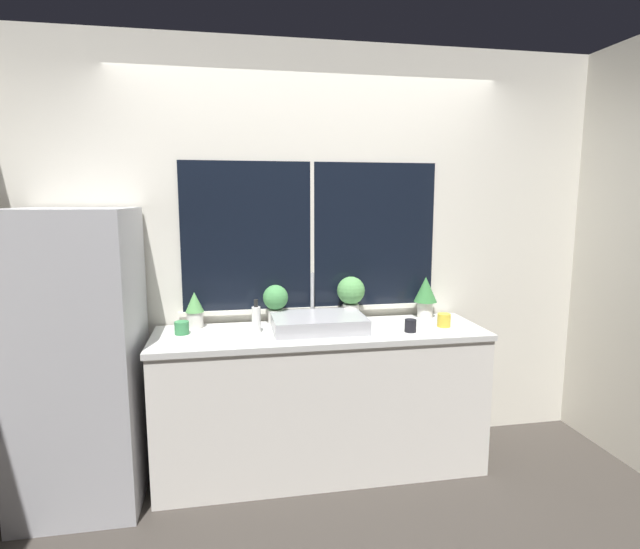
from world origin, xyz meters
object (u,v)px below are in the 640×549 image
at_px(soap_bottle, 256,319).
at_px(refrigerator, 79,358).
at_px(potted_plant_center_right, 351,294).
at_px(potted_plant_far_left, 195,309).
at_px(potted_plant_center_left, 276,301).
at_px(potted_plant_far_right, 425,294).
at_px(sink, 318,322).
at_px(mug_green, 182,328).
at_px(mug_black, 410,326).
at_px(mug_yellow, 444,320).

bearing_deg(soap_bottle, refrigerator, -175.92).
bearing_deg(refrigerator, soap_bottle, 4.08).
bearing_deg(potted_plant_center_right, potted_plant_far_left, 180.00).
relative_size(potted_plant_center_left, potted_plant_far_right, 0.91).
distance_m(potted_plant_far_right, soap_bottle, 1.18).
distance_m(sink, mug_green, 0.83).
xyz_separation_m(potted_plant_center_right, mug_black, (0.29, -0.35, -0.14)).
bearing_deg(potted_plant_far_right, mug_black, -124.12).
distance_m(potted_plant_far_left, mug_green, 0.18).
height_order(potted_plant_far_left, soap_bottle, potted_plant_far_left).
height_order(potted_plant_far_left, potted_plant_center_left, potted_plant_center_left).
distance_m(sink, potted_plant_center_left, 0.33).
relative_size(mug_black, mug_yellow, 0.92).
bearing_deg(potted_plant_center_right, mug_green, -172.31).
relative_size(refrigerator, sink, 2.92).
relative_size(potted_plant_far_left, potted_plant_center_left, 0.89).
height_order(potted_plant_center_left, soap_bottle, potted_plant_center_left).
xyz_separation_m(potted_plant_far_right, mug_green, (-1.60, -0.15, -0.12)).
height_order(potted_plant_center_left, mug_yellow, potted_plant_center_left).
xyz_separation_m(soap_bottle, mug_green, (-0.44, 0.05, -0.05)).
distance_m(potted_plant_center_right, mug_green, 1.10).
relative_size(refrigerator, potted_plant_far_right, 5.93).
bearing_deg(refrigerator, mug_yellow, 0.05).
distance_m(potted_plant_far_right, mug_yellow, 0.29).
distance_m(potted_plant_center_right, mug_yellow, 0.62).
bearing_deg(potted_plant_far_left, mug_yellow, -9.69).
height_order(potted_plant_center_left, potted_plant_far_right, potted_plant_far_right).
xyz_separation_m(refrigerator, soap_bottle, (0.99, 0.07, 0.16)).
distance_m(potted_plant_center_left, mug_green, 0.61).
relative_size(sink, potted_plant_far_left, 2.49).
bearing_deg(potted_plant_center_left, sink, -37.99).
distance_m(potted_plant_center_right, soap_bottle, 0.67).
bearing_deg(potted_plant_center_left, potted_plant_center_right, 0.00).
relative_size(soap_bottle, mug_yellow, 2.45).
height_order(potted_plant_far_right, soap_bottle, potted_plant_far_right).
bearing_deg(potted_plant_far_right, potted_plant_far_left, 180.00).
xyz_separation_m(potted_plant_center_left, potted_plant_far_right, (1.02, 0.00, 0.01)).
relative_size(potted_plant_far_right, mug_black, 3.62).
relative_size(potted_plant_far_right, mug_green, 3.26).
bearing_deg(mug_yellow, refrigerator, -179.95).
relative_size(refrigerator, mug_green, 19.31).
relative_size(sink, potted_plant_center_right, 1.92).
bearing_deg(soap_bottle, mug_yellow, -3.35).
bearing_deg(potted_plant_far_left, potted_plant_far_right, 0.00).
distance_m(refrigerator, potted_plant_center_left, 1.18).
relative_size(potted_plant_center_left, soap_bottle, 1.24).
height_order(potted_plant_center_right, mug_yellow, potted_plant_center_right).
xyz_separation_m(refrigerator, potted_plant_center_left, (1.13, 0.27, 0.23)).
relative_size(refrigerator, soap_bottle, 8.07).
height_order(sink, soap_bottle, sink).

